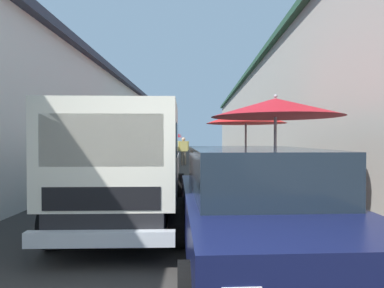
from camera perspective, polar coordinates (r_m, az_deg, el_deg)
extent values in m
plane|color=#33302D|center=(15.39, 0.30, -4.82)|extent=(90.00, 90.00, 0.00)
cube|color=silver|center=(19.01, -21.45, 2.77)|extent=(49.50, 7.00, 4.34)
cube|color=#383D4C|center=(19.21, -21.50, 9.61)|extent=(49.80, 7.50, 0.24)
cube|color=#A39E93|center=(18.89, 22.43, 4.83)|extent=(49.50, 7.00, 5.69)
cube|color=#284C38|center=(19.32, 22.50, 13.65)|extent=(49.80, 7.50, 0.24)
cylinder|color=#9E9EA3|center=(6.19, 15.11, -2.70)|extent=(0.06, 0.06, 2.35)
cone|color=red|center=(6.21, 15.15, 6.50)|extent=(2.49, 2.49, 0.36)
sphere|color=#9E9EA3|center=(6.23, 15.16, 8.52)|extent=(0.07, 0.07, 0.07)
cube|color=olive|center=(6.03, 14.49, -10.37)|extent=(0.71, 0.64, 0.77)
sphere|color=orange|center=(6.09, 12.49, -6.17)|extent=(0.09, 0.09, 0.09)
sphere|color=orange|center=(6.19, 15.13, -5.56)|extent=(0.09, 0.09, 0.09)
sphere|color=orange|center=(5.81, 12.66, -6.52)|extent=(0.09, 0.09, 0.09)
sphere|color=orange|center=(6.17, 15.45, -6.09)|extent=(0.09, 0.09, 0.09)
sphere|color=orange|center=(6.13, 13.43, -6.12)|extent=(0.09, 0.09, 0.09)
cylinder|color=#9E9EA3|center=(11.11, -7.48, -1.76)|extent=(0.06, 0.06, 2.06)
cone|color=red|center=(11.10, -7.49, 2.58)|extent=(2.17, 2.17, 0.38)
sphere|color=#9E9EA3|center=(11.11, -7.49, 3.76)|extent=(0.07, 0.07, 0.07)
cube|color=brown|center=(11.15, -6.62, -5.24)|extent=(0.99, 0.60, 0.71)
sphere|color=orange|center=(11.13, -6.75, -3.18)|extent=(0.09, 0.09, 0.09)
sphere|color=orange|center=(10.94, -5.99, -3.26)|extent=(0.09, 0.09, 0.09)
sphere|color=orange|center=(11.12, -7.37, -3.19)|extent=(0.09, 0.09, 0.09)
cylinder|color=#9E9EA3|center=(8.59, 9.89, -1.62)|extent=(0.06, 0.06, 2.35)
cone|color=red|center=(8.60, 9.91, 4.99)|extent=(2.18, 2.18, 0.37)
sphere|color=#9E9EA3|center=(8.62, 9.92, 6.49)|extent=(0.07, 0.07, 0.07)
cube|color=olive|center=(8.57, 11.20, -6.81)|extent=(0.72, 0.75, 0.81)
sphere|color=orange|center=(8.58, 10.24, -3.77)|extent=(0.09, 0.09, 0.09)
sphere|color=orange|center=(8.67, 11.26, -3.73)|extent=(0.09, 0.09, 0.09)
sphere|color=orange|center=(8.50, 12.48, -3.83)|extent=(0.09, 0.09, 0.09)
sphere|color=orange|center=(8.36, 12.64, -3.54)|extent=(0.09, 0.09, 0.09)
sphere|color=orange|center=(8.25, 9.92, -3.96)|extent=(0.09, 0.09, 0.09)
cylinder|color=#9E9EA3|center=(20.99, -5.12, -0.36)|extent=(0.06, 0.06, 2.11)
cone|color=red|center=(20.99, -5.12, 1.89)|extent=(2.47, 2.47, 0.46)
sphere|color=#9E9EA3|center=(20.99, -5.13, 2.63)|extent=(0.07, 0.07, 0.07)
cube|color=#9E7547|center=(20.80, -5.81, -2.20)|extent=(0.79, 0.64, 0.79)
sphere|color=orange|center=(20.81, -6.18, -0.98)|extent=(0.09, 0.09, 0.09)
sphere|color=orange|center=(20.77, -5.28, -0.98)|extent=(0.09, 0.09, 0.09)
sphere|color=orange|center=(20.82, -5.96, -0.83)|extent=(0.09, 0.09, 0.09)
sphere|color=orange|center=(20.75, -6.04, -0.99)|extent=(0.09, 0.09, 0.09)
sphere|color=orange|center=(20.52, -5.60, -1.01)|extent=(0.09, 0.09, 0.09)
sphere|color=orange|center=(21.03, -5.59, -0.96)|extent=(0.09, 0.09, 0.09)
cube|color=#0F1438|center=(3.99, 11.57, -13.59)|extent=(4.01, 1.99, 0.64)
cube|color=#19232D|center=(4.02, 11.07, -4.76)|extent=(2.44, 1.67, 0.56)
cylinder|color=black|center=(5.53, 16.88, -12.33)|extent=(0.61, 0.24, 0.60)
cylinder|color=black|center=(5.22, -1.68, -13.10)|extent=(0.61, 0.24, 0.60)
cube|color=black|center=(6.25, -10.66, -8.89)|extent=(4.86, 1.69, 0.36)
cube|color=beige|center=(4.55, -13.92, -1.45)|extent=(1.62, 1.82, 1.40)
cube|color=#19232D|center=(3.83, -16.29, 0.69)|extent=(0.13, 1.47, 0.63)
cube|color=#19232D|center=(4.55, -13.93, 0.75)|extent=(1.13, 1.82, 0.45)
cube|color=black|center=(3.89, -16.27, -9.61)|extent=(0.12, 1.40, 0.28)
cube|color=silver|center=(3.92, -16.54, -16.44)|extent=(0.20, 1.75, 0.18)
cube|color=gray|center=(6.93, -2.84, -4.30)|extent=(3.16, 0.21, 0.50)
cube|color=gray|center=(7.15, -16.17, -4.17)|extent=(3.16, 0.21, 0.50)
cube|color=gray|center=(8.53, -8.16, -3.30)|extent=(0.14, 1.65, 0.50)
cylinder|color=black|center=(4.61, -2.83, -14.25)|extent=(0.73, 0.25, 0.72)
cylinder|color=black|center=(4.96, -24.06, -13.23)|extent=(0.73, 0.25, 0.72)
cylinder|color=black|center=(7.61, -2.34, -8.14)|extent=(0.73, 0.25, 0.72)
cylinder|color=black|center=(7.83, -15.37, -7.91)|extent=(0.73, 0.25, 0.72)
cylinder|color=#665B4C|center=(15.76, -8.91, -3.17)|extent=(0.14, 0.14, 0.84)
cylinder|color=#665B4C|center=(15.92, -9.12, -3.12)|extent=(0.14, 0.14, 0.84)
cube|color=#D8C666|center=(15.80, -9.02, -0.49)|extent=(0.52, 0.42, 0.63)
sphere|color=#A57A5B|center=(15.80, -9.03, 1.06)|extent=(0.23, 0.23, 0.23)
cylinder|color=#D8C666|center=(15.52, -8.66, -0.41)|extent=(0.08, 0.08, 0.57)
cylinder|color=#D8C666|center=(16.08, -9.38, -0.36)|extent=(0.08, 0.08, 0.57)
cylinder|color=#665B4C|center=(18.36, -1.82, -2.61)|extent=(0.14, 0.14, 0.81)
cylinder|color=#665B4C|center=(18.40, -1.32, -2.60)|extent=(0.14, 0.14, 0.81)
cube|color=#D8C666|center=(18.35, -1.58, -0.41)|extent=(0.32, 0.51, 0.60)
sphere|color=tan|center=(18.34, -1.58, 0.88)|extent=(0.22, 0.22, 0.22)
cylinder|color=#D8C666|center=(18.28, -2.44, -0.32)|extent=(0.08, 0.08, 0.54)
cylinder|color=#D8C666|center=(18.41, -0.71, -0.31)|extent=(0.08, 0.08, 0.54)
cylinder|color=black|center=(16.88, -6.60, -3.56)|extent=(0.45, 0.15, 0.44)
cylinder|color=black|center=(15.68, -7.88, -3.91)|extent=(0.45, 0.17, 0.44)
cube|color=silver|center=(16.23, -7.27, -3.57)|extent=(0.93, 0.41, 0.08)
ellipsoid|color=black|center=(15.92, -7.58, -2.32)|extent=(0.59, 0.34, 0.20)
cube|color=silver|center=(16.80, -6.65, -2.04)|extent=(0.19, 0.34, 0.56)
cylinder|color=silver|center=(16.73, -6.72, -1.71)|extent=(0.28, 0.10, 0.68)
cylinder|color=black|center=(16.64, -6.80, -0.52)|extent=(0.55, 0.12, 0.04)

